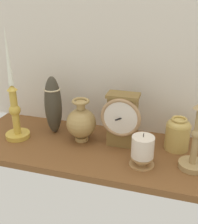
# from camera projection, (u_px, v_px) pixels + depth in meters

# --- Properties ---
(ground_plane) EXTENTS (1.00, 0.36, 0.02)m
(ground_plane) POSITION_uv_depth(u_px,v_px,m) (99.00, 150.00, 1.03)
(ground_plane) COLOR brown
(back_wall) EXTENTS (1.20, 0.02, 0.65)m
(back_wall) POSITION_uv_depth(u_px,v_px,m) (113.00, 49.00, 1.06)
(back_wall) COLOR silver
(back_wall) RESTS_ON ground_plane
(mantel_clock) EXTENTS (0.14, 0.09, 0.20)m
(mantel_clock) POSITION_uv_depth(u_px,v_px,m) (122.00, 119.00, 1.00)
(mantel_clock) COLOR brown
(mantel_clock) RESTS_ON ground_plane
(candlestick_tall_left) EXTENTS (0.09, 0.09, 0.42)m
(candlestick_tall_left) POSITION_uv_depth(u_px,v_px,m) (198.00, 129.00, 0.86)
(candlestick_tall_left) COLOR #A68754
(candlestick_tall_left) RESTS_ON ground_plane
(candlestick_tall_center) EXTENTS (0.09, 0.09, 0.42)m
(candlestick_tall_center) POSITION_uv_depth(u_px,v_px,m) (15.00, 110.00, 1.05)
(candlestick_tall_center) COLOR gold
(candlestick_tall_center) RESTS_ON ground_plane
(brass_vase_bulbous) EXTENTS (0.11, 0.11, 0.17)m
(brass_vase_bulbous) POSITION_uv_depth(u_px,v_px,m) (81.00, 122.00, 1.05)
(brass_vase_bulbous) COLOR tan
(brass_vase_bulbous) RESTS_ON ground_plane
(brass_vase_jar) EXTENTS (0.09, 0.09, 0.12)m
(brass_vase_jar) POSITION_uv_depth(u_px,v_px,m) (178.00, 133.00, 1.00)
(brass_vase_jar) COLOR tan
(brass_vase_jar) RESTS_ON ground_plane
(pillar_candle_front) EXTENTS (0.08, 0.08, 0.11)m
(pillar_candle_front) POSITION_uv_depth(u_px,v_px,m) (143.00, 150.00, 0.90)
(pillar_candle_front) COLOR #AE834F
(pillar_candle_front) RESTS_ON ground_plane
(tall_ceramic_vase) EXTENTS (0.07, 0.07, 0.23)m
(tall_ceramic_vase) POSITION_uv_depth(u_px,v_px,m) (53.00, 105.00, 1.09)
(tall_ceramic_vase) COLOR #3C3629
(tall_ceramic_vase) RESTS_ON ground_plane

